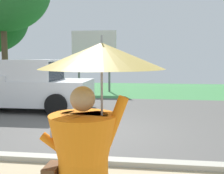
{
  "coord_description": "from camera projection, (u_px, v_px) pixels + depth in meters",
  "views": [
    {
      "loc": [
        1.47,
        -6.72,
        1.94
      ],
      "look_at": [
        0.46,
        1.0,
        1.1
      ],
      "focal_mm": 43.22,
      "sensor_mm": 36.0,
      "label": 1
    }
  ],
  "objects": [
    {
      "name": "monk_pedestrian",
      "position": [
        88.0,
        151.0,
        2.37
      ],
      "size": [
        1.11,
        1.07,
        2.13
      ],
      "rotation": [
        0.0,
        0.0,
        -0.09
      ],
      "color": "orange",
      "rests_on": "ground_plane"
    },
    {
      "name": "ground_plane",
      "position": [
        106.0,
        112.0,
        9.94
      ],
      "size": [
        40.0,
        22.0,
        0.2
      ],
      "color": "#565451"
    },
    {
      "name": "roadside_billboard",
      "position": [
        94.0,
        47.0,
        15.51
      ],
      "size": [
        2.6,
        0.12,
        3.5
      ],
      "color": "slate",
      "rests_on": "ground_plane"
    },
    {
      "name": "pickup_truck",
      "position": [
        22.0,
        87.0,
        10.14
      ],
      "size": [
        5.2,
        2.28,
        1.88
      ],
      "rotation": [
        0.0,
        0.0,
        -0.05
      ],
      "color": "silver",
      "rests_on": "ground_plane"
    }
  ]
}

